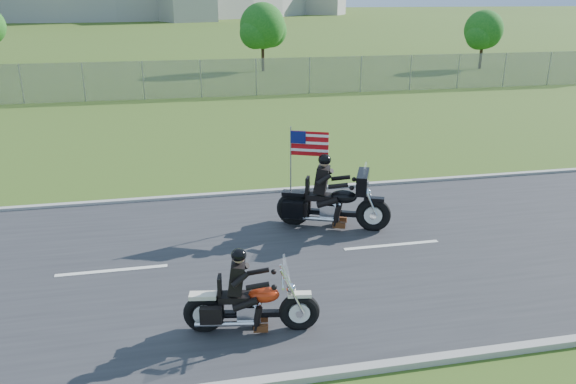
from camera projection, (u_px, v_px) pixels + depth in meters
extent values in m
plane|color=#3B531A|center=(211.00, 263.00, 11.74)|extent=(420.00, 420.00, 0.00)
cube|color=#28282B|center=(211.00, 263.00, 11.73)|extent=(120.00, 8.00, 0.04)
cube|color=#9E9B93|center=(200.00, 196.00, 15.46)|extent=(120.00, 0.18, 0.12)
cube|color=gray|center=(84.00, 82.00, 28.90)|extent=(60.00, 0.03, 2.00)
cylinder|color=#382316|center=(263.00, 53.00, 40.14)|extent=(0.22, 0.22, 2.52)
sphere|color=#165316|center=(262.00, 26.00, 39.51)|extent=(3.20, 3.20, 3.20)
sphere|color=#165316|center=(270.00, 30.00, 40.19)|extent=(2.40, 2.40, 2.40)
sphere|color=#165316|center=(255.00, 33.00, 39.18)|extent=(2.24, 2.24, 2.24)
cylinder|color=#382316|center=(481.00, 53.00, 41.39)|extent=(0.22, 0.22, 2.24)
sphere|color=#165316|center=(484.00, 30.00, 40.83)|extent=(2.80, 2.80, 2.80)
sphere|color=#165316|center=(487.00, 34.00, 41.43)|extent=(2.10, 2.10, 2.10)
sphere|color=#165316|center=(479.00, 36.00, 40.55)|extent=(1.96, 1.96, 1.96)
torus|color=black|center=(299.00, 312.00, 9.30)|extent=(0.70, 0.28, 0.69)
torus|color=black|center=(204.00, 314.00, 9.25)|extent=(0.70, 0.28, 0.69)
ellipsoid|color=red|center=(264.00, 295.00, 9.17)|extent=(0.56, 0.38, 0.26)
cube|color=black|center=(234.00, 297.00, 9.17)|extent=(0.55, 0.36, 0.11)
cube|color=black|center=(237.00, 277.00, 9.05)|extent=(0.28, 0.40, 0.51)
sphere|color=black|center=(239.00, 255.00, 8.91)|extent=(0.29, 0.29, 0.25)
cube|color=silver|center=(286.00, 270.00, 9.03)|extent=(0.11, 0.43, 0.37)
torus|color=black|center=(373.00, 215.00, 13.19)|extent=(0.85, 0.51, 0.83)
torus|color=black|center=(293.00, 209.00, 13.54)|extent=(0.85, 0.51, 0.83)
ellipsoid|color=black|center=(344.00, 197.00, 13.18)|extent=(0.72, 0.58, 0.31)
cube|color=black|center=(319.00, 197.00, 13.30)|extent=(0.70, 0.55, 0.13)
cube|color=black|center=(322.00, 179.00, 13.14)|extent=(0.42, 0.52, 0.62)
sphere|color=black|center=(325.00, 160.00, 12.97)|extent=(0.40, 0.40, 0.30)
cube|color=black|center=(363.00, 182.00, 12.97)|extent=(0.58, 0.92, 0.45)
cube|color=#B70C11|center=(310.00, 144.00, 13.15)|extent=(0.84, 0.37, 0.58)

